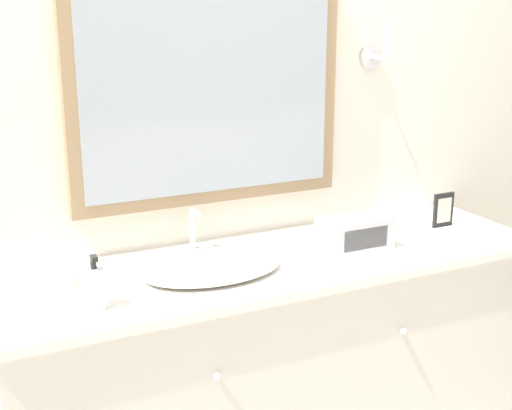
# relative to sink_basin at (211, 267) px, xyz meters

# --- Properties ---
(wall_back) EXTENTS (8.00, 0.18, 2.55)m
(wall_back) POSITION_rel_sink_basin_xyz_m (0.24, 0.34, 0.36)
(wall_back) COLOR silver
(wall_back) RESTS_ON ground_plane
(vanity_counter) EXTENTS (1.94, 0.59, 0.90)m
(vanity_counter) POSITION_rel_sink_basin_xyz_m (0.24, 0.02, -0.47)
(vanity_counter) COLOR beige
(vanity_counter) RESTS_ON ground_plane
(sink_basin) EXTENTS (0.47, 0.35, 0.18)m
(sink_basin) POSITION_rel_sink_basin_xyz_m (0.00, 0.00, 0.00)
(sink_basin) COLOR silver
(sink_basin) RESTS_ON vanity_counter
(soap_bottle) EXTENTS (0.06, 0.06, 0.16)m
(soap_bottle) POSITION_rel_sink_basin_xyz_m (-0.41, -0.12, 0.05)
(soap_bottle) COLOR white
(soap_bottle) RESTS_ON vanity_counter
(appliance_box) EXTENTS (0.25, 0.14, 0.11)m
(appliance_box) POSITION_rel_sink_basin_xyz_m (0.55, -0.01, 0.04)
(appliance_box) COLOR #BCBCC1
(appliance_box) RESTS_ON vanity_counter
(picture_frame) EXTENTS (0.09, 0.01, 0.13)m
(picture_frame) POSITION_rel_sink_basin_xyz_m (0.99, 0.05, 0.05)
(picture_frame) COLOR black
(picture_frame) RESTS_ON vanity_counter
(hand_towel_near_sink) EXTENTS (0.17, 0.13, 0.04)m
(hand_towel_near_sink) POSITION_rel_sink_basin_xyz_m (-0.51, 0.13, -0.00)
(hand_towel_near_sink) COLOR silver
(hand_towel_near_sink) RESTS_ON vanity_counter
(metal_tray) EXTENTS (0.18, 0.09, 0.01)m
(metal_tray) POSITION_rel_sink_basin_xyz_m (0.76, 0.18, -0.01)
(metal_tray) COLOR #ADADB2
(metal_tray) RESTS_ON vanity_counter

